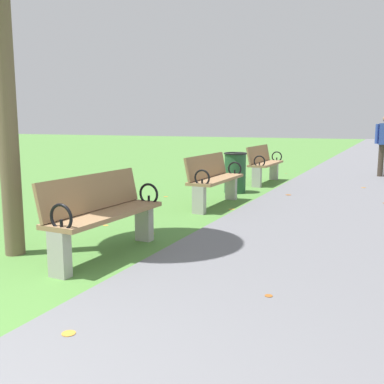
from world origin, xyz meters
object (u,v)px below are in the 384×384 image
object	(u,v)px
trash_bin	(235,172)
park_bench_4	(264,163)
park_bench_2	(103,213)
park_bench_3	(214,179)

from	to	relation	value
trash_bin	park_bench_4	bearing A→B (deg)	84.99
park_bench_2	park_bench_4	distance (m)	6.49
park_bench_2	park_bench_3	distance (m)	3.25
park_bench_3	trash_bin	bearing A→B (deg)	95.39
park_bench_2	park_bench_4	size ratio (longest dim) A/B	1.01
park_bench_4	trash_bin	distance (m)	1.69
park_bench_2	park_bench_3	xyz separation A→B (m)	(-0.00, 3.25, 0.00)
park_bench_3	trash_bin	size ratio (longest dim) A/B	1.91
park_bench_2	trash_bin	world-z (taller)	park_bench_2
park_bench_4	trash_bin	bearing A→B (deg)	-95.01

